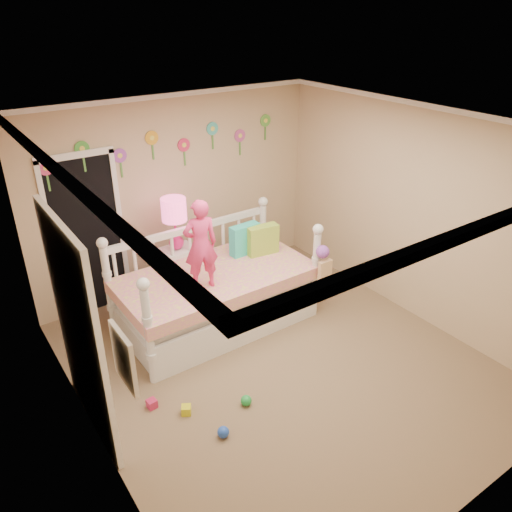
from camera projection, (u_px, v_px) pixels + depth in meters
floor at (279, 363)px, 5.57m from camera, size 4.00×4.50×0.01m
ceiling at (286, 127)px, 4.38m from camera, size 4.00×4.50×0.01m
back_wall at (178, 194)px, 6.62m from camera, size 4.00×0.01×2.60m
left_wall at (81, 326)px, 3.96m from camera, size 0.01×4.50×2.60m
right_wall at (415, 215)px, 5.99m from camera, size 0.01×4.50×2.60m
crown_molding at (286, 130)px, 4.40m from camera, size 4.00×4.50×0.06m
daybed at (215, 278)px, 5.99m from camera, size 2.35×1.27×1.27m
pillow_turquoise at (245, 239)px, 6.32m from camera, size 0.40×0.16×0.39m
pillow_lime at (263, 240)px, 6.32m from camera, size 0.41×0.20×0.38m
child at (201, 245)px, 5.44m from camera, size 0.42×0.33×1.04m
nightstand at (179, 275)px, 6.57m from camera, size 0.47×0.36×0.76m
table_lamp at (174, 216)px, 6.19m from camera, size 0.31×0.31×0.68m
closet_doorway at (88, 236)px, 6.10m from camera, size 0.90×0.04×2.07m
flower_decals at (169, 147)px, 6.27m from camera, size 3.40×0.02×0.50m
mirror_closet at (79, 332)px, 4.32m from camera, size 0.07×1.30×2.10m
wall_picture at (124, 359)px, 3.21m from camera, size 0.05×0.34×0.42m
hanging_bag at (323, 264)px, 6.01m from camera, size 0.20×0.16×0.36m
toy_scatter at (218, 424)px, 4.70m from camera, size 1.11×1.46×0.11m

